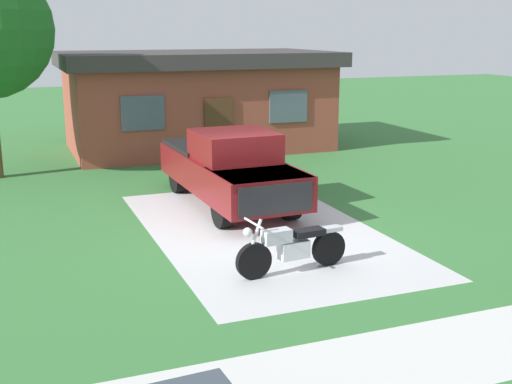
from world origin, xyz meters
name	(u,v)px	position (x,y,z in m)	size (l,w,h in m)	color
ground_plane	(262,231)	(0.00, 0.00, 0.00)	(80.00, 80.00, 0.00)	#366F36
driveway_pad	(262,231)	(0.00, 0.00, 0.00)	(4.67, 8.14, 0.01)	#BDBDBD
sidewalk_strip	(428,356)	(0.00, -6.00, 0.00)	(36.00, 1.80, 0.01)	silver
motorcycle	(292,247)	(-0.42, -2.48, 0.47)	(2.21, 0.70, 1.09)	black
pickup_truck	(228,167)	(0.06, 2.44, 0.95)	(2.16, 5.68, 1.90)	black
neighbor_house	(197,99)	(1.59, 10.41, 1.79)	(9.60, 5.60, 3.50)	brown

